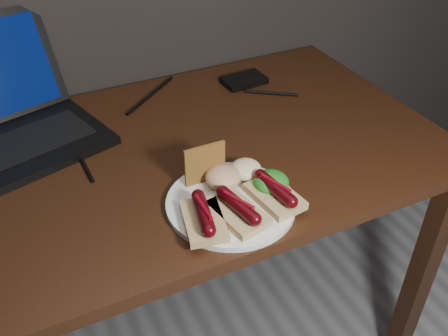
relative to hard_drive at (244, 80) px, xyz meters
name	(u,v)px	position (x,y,z in m)	size (l,w,h in m)	color
desk	(138,193)	(-0.38, -0.22, -0.10)	(1.40, 0.70, 0.75)	#36190D
hard_drive	(244,80)	(0.00, 0.00, 0.00)	(0.12, 0.07, 0.02)	black
desk_cables	(100,131)	(-0.42, -0.08, 0.00)	(0.97, 0.37, 0.01)	black
plate	(231,203)	(-0.26, -0.44, 0.00)	(0.25, 0.25, 0.01)	white
bread_sausage_left	(204,217)	(-0.33, -0.48, 0.02)	(0.09, 0.13, 0.04)	#DAC580
bread_sausage_center	(238,210)	(-0.27, -0.49, 0.02)	(0.09, 0.13, 0.04)	#DAC580
bread_sausage_right	(275,193)	(-0.18, -0.48, 0.02)	(0.08, 0.12, 0.04)	#DAC580
crispbread	(205,164)	(-0.28, -0.37, 0.05)	(0.09, 0.01, 0.09)	#9D632B
salad_greens	(271,182)	(-0.18, -0.45, 0.02)	(0.07, 0.07, 0.04)	#185110
salsa_mound	(223,177)	(-0.25, -0.39, 0.02)	(0.07, 0.07, 0.04)	maroon
coleslaw_mound	(246,169)	(-0.20, -0.39, 0.02)	(0.06, 0.06, 0.04)	#ECE5CC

